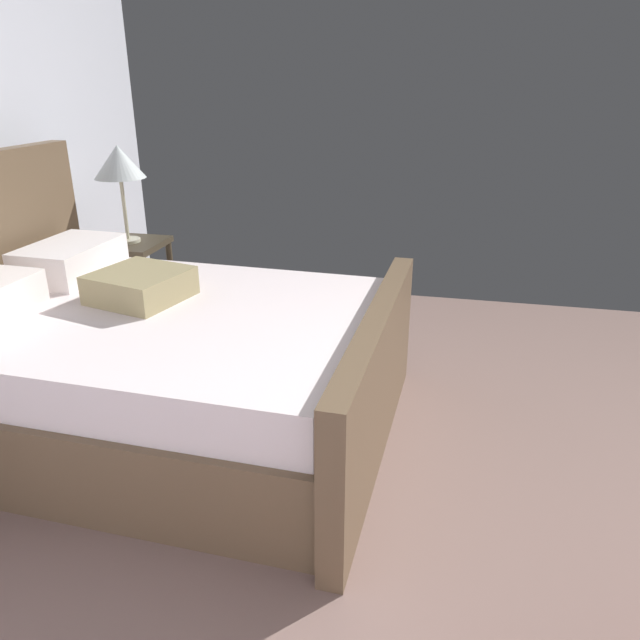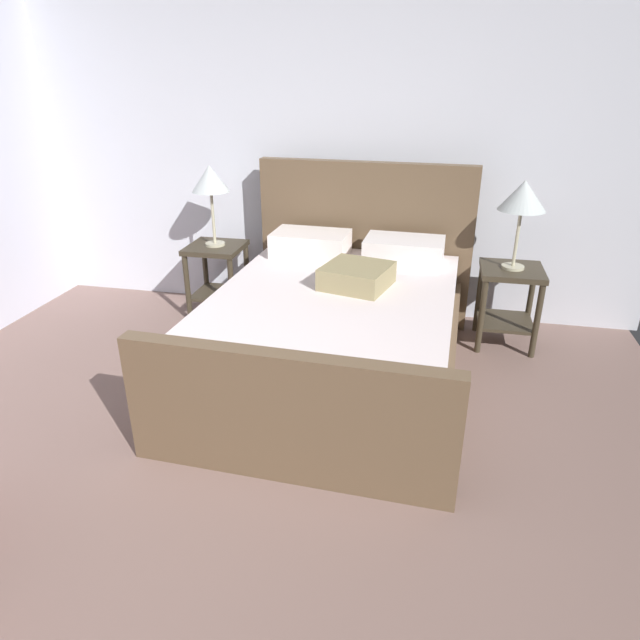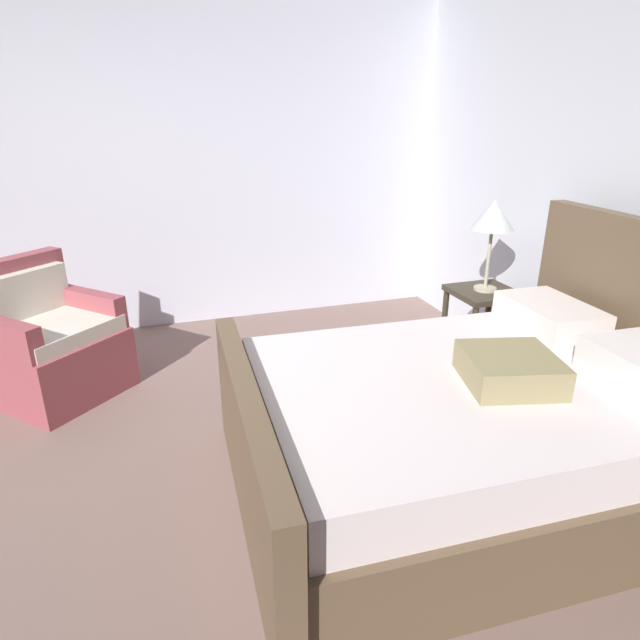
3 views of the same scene
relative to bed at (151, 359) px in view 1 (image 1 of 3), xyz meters
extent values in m
cube|color=#7E635B|center=(-0.30, -2.00, -0.36)|extent=(4.94, 6.35, 0.02)
cube|color=brown|center=(0.00, -0.07, -0.15)|extent=(1.64, 2.04, 0.40)
cube|color=brown|center=(-0.05, -1.11, 0.00)|extent=(1.68, 0.17, 0.71)
cube|color=white|center=(0.00, -0.07, 0.16)|extent=(1.56, 1.98, 0.22)
cube|color=white|center=(0.38, 0.63, 0.36)|extent=(0.57, 0.38, 0.18)
cube|color=#95875D|center=(0.11, 0.08, 0.34)|extent=(0.49, 0.49, 0.14)
cube|color=#383022|center=(1.15, 0.72, 0.23)|extent=(0.44, 0.44, 0.04)
cube|color=#383022|center=(1.15, 0.72, -0.17)|extent=(0.40, 0.40, 0.02)
cylinder|color=#383022|center=(0.96, 0.53, -0.07)|extent=(0.04, 0.04, 0.56)
cylinder|color=#383022|center=(1.34, 0.53, -0.07)|extent=(0.04, 0.04, 0.56)
cylinder|color=#383022|center=(0.96, 0.91, -0.07)|extent=(0.04, 0.04, 0.56)
cylinder|color=#383022|center=(1.34, 0.91, -0.07)|extent=(0.04, 0.04, 0.56)
cylinder|color=#B7B293|center=(1.15, 0.72, 0.26)|extent=(0.16, 0.16, 0.02)
cylinder|color=#B7B293|center=(1.15, 0.72, 0.47)|extent=(0.02, 0.02, 0.40)
cone|color=silver|center=(1.15, 0.72, 0.77)|extent=(0.32, 0.32, 0.21)
camera|label=1|loc=(-2.41, -1.38, 1.30)|focal=33.93mm
camera|label=2|loc=(0.59, -3.30, 1.55)|focal=31.31mm
camera|label=3|loc=(1.92, -1.42, 1.42)|focal=29.96mm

